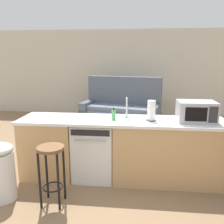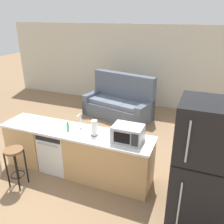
% 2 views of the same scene
% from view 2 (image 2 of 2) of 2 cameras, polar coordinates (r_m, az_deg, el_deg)
% --- Properties ---
extents(ground_plane, '(24.00, 24.00, 0.00)m').
position_cam_2_polar(ground_plane, '(4.93, -9.87, -13.49)').
color(ground_plane, '#896B4C').
extents(wall_back, '(10.00, 0.06, 2.60)m').
position_cam_2_polar(wall_back, '(7.94, 7.50, 10.90)').
color(wall_back, beige).
rests_on(wall_back, ground_plane).
extents(kitchen_counter, '(2.94, 0.66, 0.90)m').
position_cam_2_polar(kitchen_counter, '(4.59, -7.63, -9.99)').
color(kitchen_counter, tan).
rests_on(kitchen_counter, ground_plane).
extents(dishwasher, '(0.58, 0.61, 0.84)m').
position_cam_2_polar(dishwasher, '(4.82, -12.78, -8.66)').
color(dishwasher, white).
rests_on(dishwasher, ground_plane).
extents(stove_range, '(0.76, 0.68, 0.90)m').
position_cam_2_polar(stove_range, '(4.58, 20.35, -10.99)').
color(stove_range, '#B7B7BC').
rests_on(stove_range, ground_plane).
extents(refrigerator, '(0.72, 0.73, 1.94)m').
position_cam_2_polar(refrigerator, '(3.38, 20.60, -13.41)').
color(refrigerator, black).
rests_on(refrigerator, ground_plane).
extents(microwave, '(0.50, 0.37, 0.28)m').
position_cam_2_polar(microwave, '(3.95, 3.84, -5.18)').
color(microwave, '#B7B7BC').
rests_on(microwave, kitchen_counter).
extents(sink_faucet, '(0.07, 0.18, 0.30)m').
position_cam_2_polar(sink_faucet, '(4.39, -7.61, -2.46)').
color(sink_faucet, silver).
rests_on(sink_faucet, kitchen_counter).
extents(paper_towel_roll, '(0.14, 0.14, 0.28)m').
position_cam_2_polar(paper_towel_roll, '(4.14, -4.28, -3.86)').
color(paper_towel_roll, '#4C4C51').
rests_on(paper_towel_roll, kitchen_counter).
extents(soap_bottle, '(0.06, 0.06, 0.18)m').
position_cam_2_polar(soap_bottle, '(4.38, -10.56, -3.58)').
color(soap_bottle, '#4CB266').
rests_on(soap_bottle, kitchen_counter).
extents(kettle, '(0.21, 0.17, 0.19)m').
position_cam_2_polar(kettle, '(4.44, 19.23, -4.00)').
color(kettle, red).
rests_on(kettle, stove_range).
extents(bar_stool, '(0.32, 0.32, 0.74)m').
position_cam_2_polar(bar_stool, '(4.51, -22.30, -10.55)').
color(bar_stool, brown).
rests_on(bar_stool, ground_plane).
extents(couch, '(2.15, 1.33, 1.27)m').
position_cam_2_polar(couch, '(7.08, 1.84, 2.01)').
color(couch, '#515B6B').
rests_on(couch, ground_plane).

